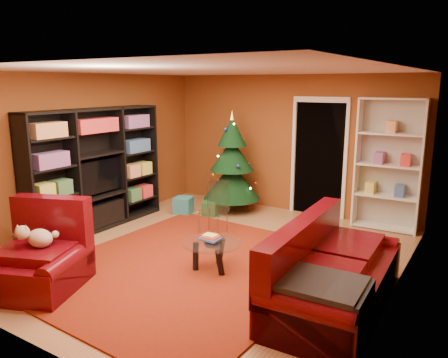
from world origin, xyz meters
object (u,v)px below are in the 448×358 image
Objects in this scene: white_bookshelf at (389,165)px; gift_box_green at (211,209)px; sofa at (337,265)px; coffee_table at (212,256)px; acrylic_chair at (213,211)px; rug at (188,267)px; media_unit at (96,170)px; armchair at (35,256)px; dog at (40,238)px; christmas_tree at (232,163)px; gift_box_red at (246,199)px; gift_box_teal at (183,205)px.

gift_box_green is at bearing -163.41° from white_bookshelf.
sofa is (0.15, -3.05, -0.62)m from white_bookshelf.
acrylic_chair is (-0.76, 1.16, 0.19)m from coffee_table.
rug is 1.45× the size of media_unit.
coffee_table is (1.46, 1.58, -0.22)m from armchair.
armchair is 0.49× the size of sofa.
rug is 9.60× the size of dog.
gift_box_red is (0.05, 0.47, -0.83)m from christmas_tree.
armchair reaches higher than gift_box_green.
sofa is at bearing 4.76° from armchair.
white_bookshelf is at bearing 35.58° from armchair.
christmas_tree is 2.47× the size of coffee_table.
armchair is at bearing -110.32° from acrylic_chair.
dog is 2.13m from coffee_table.
christmas_tree is 1.78× the size of armchair.
acrylic_chair reaches higher than gift_box_green.
white_bookshelf reaches higher than media_unit.
acrylic_chair is at bearing -31.53° from gift_box_teal.
white_bookshelf is at bearing 9.20° from christmas_tree.
white_bookshelf reaches higher than gift_box_green.
dog is at bearing -82.00° from gift_box_teal.
christmas_tree reaches higher than dog.
dog is at bearing -124.90° from white_bookshelf.
media_unit reaches higher than gift_box_teal.
media_unit is 6.64× the size of dog.
media_unit is 11.04× the size of gift_box_red.
christmas_tree is 1.57m from acrylic_chair.
rug is 2.56m from media_unit.
armchair is 2.75× the size of dog.
christmas_tree is at bearing 57.43° from media_unit.
armchair is at bearing -135.00° from dog.
media_unit is 2.30m from dog.
gift_box_red is at bearing 105.49° from rug.
coffee_table is at bearing -68.45° from gift_box_red.
rug is 1.69× the size of white_bookshelf.
coffee_table is (1.43, 1.52, -0.43)m from dog.
white_bookshelf is at bearing 35.46° from dog.
gift_box_teal is at bearing 59.91° from sofa.
gift_box_green is 0.66× the size of dog.
dog is 0.18× the size of sofa.
christmas_tree is 7.40× the size of gift_box_green.
coffee_table is (0.33, 0.11, 0.20)m from rug.
gift_box_teal is 0.29× the size of armchair.
media_unit reaches higher than acrylic_chair.
gift_box_teal is (-0.66, -0.68, -0.79)m from christmas_tree.
media_unit is 3.37× the size of coffee_table.
dog is at bearing 45.00° from armchair.
christmas_tree is 1.24m from gift_box_teal.
gift_box_red is at bearing 65.70° from dog.
acrylic_chair is (0.44, -1.86, 0.28)m from gift_box_red.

